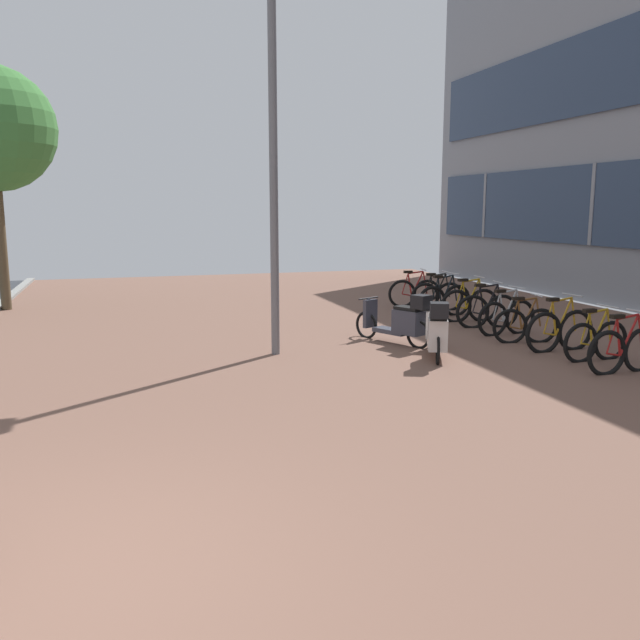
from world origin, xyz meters
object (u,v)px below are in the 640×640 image
object	(u,v)px
bicycle_rack_05	(487,311)
bicycle_rack_08	(437,296)
bicycle_rack_06	(470,305)
scooter_near	(401,320)
bicycle_rack_00	(624,350)
bicycle_rack_04	(507,317)
bicycle_rack_07	(444,301)
bicycle_rack_02	(560,331)
bicycle_rack_09	(415,293)
lamp_post	(273,151)
bicycle_rack_03	(525,325)
scooter_mid	(437,332)
bicycle_rack_01	(596,341)

from	to	relation	value
bicycle_rack_05	bicycle_rack_08	distance (m)	2.36
bicycle_rack_06	scooter_near	world-z (taller)	bicycle_rack_06
bicycle_rack_00	bicycle_rack_04	world-z (taller)	bicycle_rack_00
bicycle_rack_05	bicycle_rack_07	distance (m)	1.58
bicycle_rack_00	bicycle_rack_04	distance (m)	3.14
bicycle_rack_02	bicycle_rack_07	distance (m)	3.93
bicycle_rack_00	bicycle_rack_09	size ratio (longest dim) A/B	1.02
bicycle_rack_02	scooter_near	size ratio (longest dim) A/B	0.86
bicycle_rack_04	lamp_post	distance (m)	5.61
bicycle_rack_06	bicycle_rack_08	xyz separation A→B (m)	(0.03, 1.57, -0.01)
bicycle_rack_09	bicycle_rack_00	bearing A→B (deg)	-89.24
bicycle_rack_06	bicycle_rack_03	bearing A→B (deg)	-95.05
bicycle_rack_03	scooter_mid	distance (m)	2.28
bicycle_rack_00	bicycle_rack_06	bearing A→B (deg)	88.71
bicycle_rack_03	scooter_near	distance (m)	2.32
bicycle_rack_01	bicycle_rack_09	xyz separation A→B (m)	(-0.23, 6.29, 0.02)
bicycle_rack_04	scooter_near	world-z (taller)	scooter_near
bicycle_rack_02	bicycle_rack_04	size ratio (longest dim) A/B	1.04
bicycle_rack_03	bicycle_rack_09	distance (m)	4.71
bicycle_rack_07	bicycle_rack_05	bearing A→B (deg)	-84.20
bicycle_rack_00	bicycle_rack_05	xyz separation A→B (m)	(0.07, 3.93, 0.01)
bicycle_rack_01	bicycle_rack_04	bearing A→B (deg)	93.07
bicycle_rack_01	bicycle_rack_09	world-z (taller)	bicycle_rack_09
bicycle_rack_01	lamp_post	world-z (taller)	lamp_post
bicycle_rack_04	bicycle_rack_09	distance (m)	3.93
bicycle_rack_08	bicycle_rack_07	bearing A→B (deg)	-105.95
bicycle_rack_07	lamp_post	world-z (taller)	lamp_post
bicycle_rack_07	bicycle_rack_09	world-z (taller)	bicycle_rack_07
bicycle_rack_05	bicycle_rack_06	xyz separation A→B (m)	(0.04, 0.79, 0.01)
bicycle_rack_05	bicycle_rack_09	size ratio (longest dim) A/B	1.00
bicycle_rack_00	bicycle_rack_01	distance (m)	0.80
bicycle_rack_00	lamp_post	size ratio (longest dim) A/B	0.23
bicycle_rack_07	bicycle_rack_06	bearing A→B (deg)	-75.75
bicycle_rack_02	bicycle_rack_08	xyz separation A→B (m)	(0.09, 4.71, -0.01)
bicycle_rack_08	bicycle_rack_09	xyz separation A→B (m)	(-0.22, 0.79, -0.00)
bicycle_rack_06	bicycle_rack_09	world-z (taller)	bicycle_rack_06
bicycle_rack_05	bicycle_rack_07	size ratio (longest dim) A/B	0.95
bicycle_rack_06	bicycle_rack_07	xyz separation A→B (m)	(-0.20, 0.79, 0.00)
bicycle_rack_03	lamp_post	xyz separation A→B (m)	(-4.61, 0.45, 3.03)
bicycle_rack_09	bicycle_rack_04	bearing A→B (deg)	-88.42
scooter_near	bicycle_rack_09	bearing A→B (deg)	61.57
bicycle_rack_05	bicycle_rack_03	bearing A→B (deg)	-96.11
bicycle_rack_07	scooter_mid	bearing A→B (deg)	-119.47
bicycle_rack_07	scooter_near	distance (m)	3.45
bicycle_rack_01	bicycle_rack_08	size ratio (longest dim) A/B	0.94
bicycle_rack_08	scooter_mid	size ratio (longest dim) A/B	0.89
scooter_near	scooter_mid	size ratio (longest dim) A/B	1.09
bicycle_rack_09	bicycle_rack_06	bearing A→B (deg)	-85.16
bicycle_rack_03	scooter_mid	xyz separation A→B (m)	(-2.16, -0.70, 0.13)
bicycle_rack_06	bicycle_rack_07	bearing A→B (deg)	104.25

